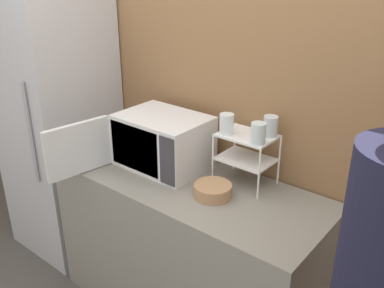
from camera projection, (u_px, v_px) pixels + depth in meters
name	position (u px, v px, depth m)	size (l,w,h in m)	color
wall_back	(227.00, 100.00, 2.48)	(8.00, 0.06, 2.60)	olive
counter	(188.00, 249.00, 2.56)	(1.60, 0.65, 0.92)	gray
microwave	(159.00, 142.00, 2.50)	(0.60, 0.77, 0.31)	silver
dish_rack	(246.00, 148.00, 2.28)	(0.30, 0.22, 0.29)	white
glass_front_left	(227.00, 124.00, 2.24)	(0.08, 0.08, 0.11)	silver
glass_back_right	(270.00, 126.00, 2.21)	(0.08, 0.08, 0.11)	silver
glass_front_right	(258.00, 133.00, 2.12)	(0.08, 0.08, 0.11)	silver
bowl	(213.00, 190.00, 2.22)	(0.20, 0.20, 0.07)	#AD7F56
refrigerator	(59.00, 126.00, 3.06)	(0.68, 0.67, 1.91)	#B7B7BC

